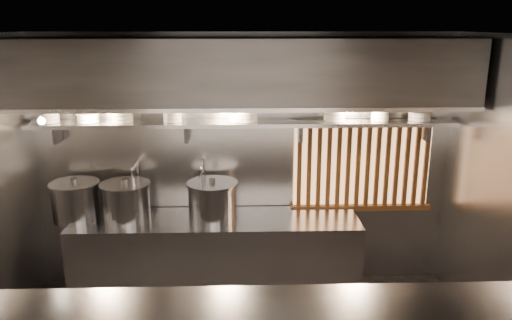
{
  "coord_description": "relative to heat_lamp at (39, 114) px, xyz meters",
  "views": [
    {
      "loc": [
        -0.03,
        -3.76,
        2.88
      ],
      "look_at": [
        0.1,
        0.55,
        1.7
      ],
      "focal_mm": 35.0,
      "sensor_mm": 36.0,
      "label": 1
    }
  ],
  "objects": [
    {
      "name": "ceiling",
      "position": [
        1.9,
        -0.85,
        0.73
      ],
      "size": [
        4.5,
        4.5,
        0.0
      ],
      "primitive_type": "plane",
      "rotation": [
        3.14,
        0.0,
        0.0
      ],
      "color": "black",
      "rests_on": "wall_back"
    },
    {
      "name": "wall_back",
      "position": [
        1.9,
        0.65,
        -0.67
      ],
      "size": [
        4.5,
        0.0,
        4.5
      ],
      "primitive_type": "plane",
      "rotation": [
        1.57,
        0.0,
        0.0
      ],
      "color": "gray",
      "rests_on": "floor"
    },
    {
      "name": "cooking_bench",
      "position": [
        1.6,
        0.28,
        -1.62
      ],
      "size": [
        3.0,
        0.7,
        0.9
      ],
      "primitive_type": "cube",
      "color": "#A0A0A5",
      "rests_on": "floor"
    },
    {
      "name": "bowl_shelf",
      "position": [
        1.9,
        0.47,
        -0.19
      ],
      "size": [
        4.4,
        0.34,
        0.04
      ],
      "primitive_type": "cube",
      "color": "#A0A0A5",
      "rests_on": "wall_back"
    },
    {
      "name": "exhaust_hood",
      "position": [
        1.9,
        0.25,
        0.36
      ],
      "size": [
        4.4,
        0.81,
        0.65
      ],
      "color": "#2D2D30",
      "rests_on": "ceiling"
    },
    {
      "name": "wood_screen",
      "position": [
        3.2,
        0.6,
        -0.69
      ],
      "size": [
        1.56,
        0.09,
        1.04
      ],
      "color": "#FBB071",
      "rests_on": "wall_back"
    },
    {
      "name": "faucet_left",
      "position": [
        0.75,
        0.52,
        -0.76
      ],
      "size": [
        0.04,
        0.3,
        0.5
      ],
      "color": "silver",
      "rests_on": "wall_back"
    },
    {
      "name": "faucet_right",
      "position": [
        1.45,
        0.52,
        -0.76
      ],
      "size": [
        0.04,
        0.3,
        0.5
      ],
      "color": "silver",
      "rests_on": "wall_back"
    },
    {
      "name": "heat_lamp",
      "position": [
        0.0,
        0.0,
        0.0
      ],
      "size": [
        0.25,
        0.35,
        0.2
      ],
      "color": "#A0A0A5",
      "rests_on": "exhaust_hood"
    },
    {
      "name": "pendant_bulb",
      "position": [
        1.8,
        0.35,
        -0.11
      ],
      "size": [
        0.09,
        0.09,
        0.19
      ],
      "color": "#2D2D30",
      "rests_on": "exhaust_hood"
    },
    {
      "name": "stock_pot_left",
      "position": [
        0.15,
        0.32,
        -0.96
      ],
      "size": [
        0.57,
        0.57,
        0.44
      ],
      "rotation": [
        0.0,
        0.0,
        -0.14
      ],
      "color": "#A0A0A5",
      "rests_on": "cooking_bench"
    },
    {
      "name": "stock_pot_mid",
      "position": [
        0.67,
        0.29,
        -0.97
      ],
      "size": [
        0.62,
        0.62,
        0.44
      ],
      "rotation": [
        0.0,
        0.0,
        -0.22
      ],
      "color": "#A0A0A5",
      "rests_on": "cooking_bench"
    },
    {
      "name": "stock_pot_right",
      "position": [
        1.57,
        0.3,
        -0.97
      ],
      "size": [
        0.65,
        0.65,
        0.44
      ],
      "rotation": [
        0.0,
        0.0,
        -0.26
      ],
      "color": "#A0A0A5",
      "rests_on": "cooking_bench"
    },
    {
      "name": "bowl_stack_0",
      "position": [
        -0.09,
        0.47,
        -0.08
      ],
      "size": [
        0.22,
        0.22,
        0.17
      ],
      "color": "silver",
      "rests_on": "bowl_shelf"
    },
    {
      "name": "bowl_stack_1",
      "position": [
        0.3,
        0.47,
        -0.12
      ],
      "size": [
        0.23,
        0.23,
        0.09
      ],
      "color": "silver",
      "rests_on": "bowl_shelf"
    },
    {
      "name": "bowl_stack_2",
      "position": [
        0.66,
        0.47,
        -0.1
      ],
      "size": [
        0.23,
        0.23,
        0.13
      ],
      "color": "silver",
      "rests_on": "bowl_shelf"
    },
    {
      "name": "bowl_stack_3",
      "position": [
        1.17,
        0.47,
        -0.1
      ],
      "size": [
        0.2,
        0.2,
        0.13
      ],
      "color": "silver",
      "rests_on": "bowl_shelf"
    },
    {
      "name": "bowl_stack_4",
      "position": [
        1.93,
        0.47,
        -0.1
      ],
      "size": [
        0.24,
        0.24,
        0.13
      ],
      "color": "silver",
      "rests_on": "bowl_shelf"
    },
    {
      "name": "bowl_stack_5",
      "position": [
        2.84,
        0.47,
        -0.1
      ],
      "size": [
        0.24,
        0.24,
        0.13
      ],
      "color": "silver",
      "rests_on": "bowl_shelf"
    },
    {
      "name": "bowl_stack_6",
      "position": [
        3.32,
        0.47,
        -0.08
      ],
      "size": [
        0.2,
        0.2,
        0.17
      ],
      "color": "silver",
      "rests_on": "bowl_shelf"
    },
    {
      "name": "bowl_stack_7",
      "position": [
        3.74,
        0.47,
        -0.12
      ],
      "size": [
        0.24,
        0.24,
        0.09
      ],
      "color": "silver",
      "rests_on": "bowl_shelf"
    }
  ]
}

